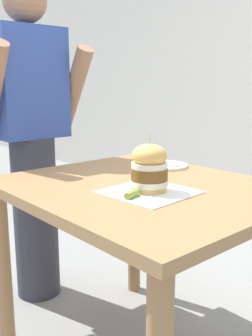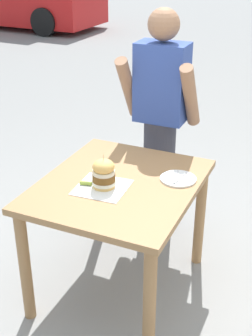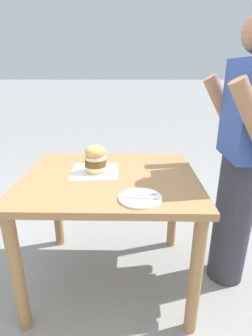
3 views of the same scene
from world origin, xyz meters
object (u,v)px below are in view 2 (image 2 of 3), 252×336
pickle_spear (86,183)px  diner_across_table (160,122)px  sandwich (104,174)px  patio_table (119,201)px  side_plate_with_forks (178,179)px

pickle_spear → diner_across_table: 0.93m
pickle_spear → sandwich: bearing=13.9°
pickle_spear → diner_across_table: (0.12, 0.92, 0.08)m
sandwich → patio_table: bearing=58.5°
side_plate_with_forks → diner_across_table: bearing=119.2°
sandwich → pickle_spear: 0.13m
pickle_spear → side_plate_with_forks: 0.56m
side_plate_with_forks → diner_across_table: 0.73m
diner_across_table → pickle_spear: bearing=-97.3°
sandwich → side_plate_with_forks: size_ratio=0.94×
pickle_spear → diner_across_table: size_ratio=0.04×
sandwich → pickle_spear: (-0.11, -0.03, -0.07)m
patio_table → side_plate_with_forks: (0.31, 0.18, 0.14)m
patio_table → pickle_spear: (-0.16, -0.12, 0.15)m
side_plate_with_forks → diner_across_table: diner_across_table is taller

